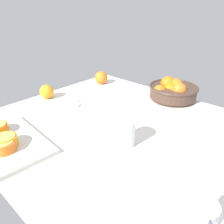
% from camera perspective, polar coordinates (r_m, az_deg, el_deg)
% --- Properties ---
extents(ground_plane, '(1.13, 0.98, 0.03)m').
position_cam_1_polar(ground_plane, '(0.94, 2.07, -4.65)').
color(ground_plane, silver).
extents(fruit_bowl, '(0.26, 0.26, 0.11)m').
position_cam_1_polar(fruit_bowl, '(1.23, 15.39, 5.39)').
color(fruit_bowl, '#473328').
rests_on(fruit_bowl, ground_plane).
extents(juice_glass, '(0.08, 0.08, 0.10)m').
position_cam_1_polar(juice_glass, '(0.81, 3.11, -5.60)').
color(juice_glass, white).
rests_on(juice_glass, ground_plane).
extents(cutting_board, '(0.37, 0.26, 0.02)m').
position_cam_1_polar(cutting_board, '(0.91, -25.59, -7.29)').
color(cutting_board, beige).
rests_on(cutting_board, ground_plane).
extents(orange_half_0, '(0.08, 0.08, 0.04)m').
position_cam_1_polar(orange_half_0, '(0.86, -25.74, -6.85)').
color(orange_half_0, orange).
rests_on(orange_half_0, cutting_board).
extents(orange_half_1, '(0.08, 0.08, 0.04)m').
position_cam_1_polar(orange_half_1, '(0.85, -26.09, -7.84)').
color(orange_half_1, orange).
rests_on(orange_half_1, cutting_board).
extents(loose_orange_0, '(0.08, 0.08, 0.08)m').
position_cam_1_polar(loose_orange_0, '(1.42, -2.80, 8.84)').
color(loose_orange_0, orange).
rests_on(loose_orange_0, ground_plane).
extents(loose_orange_1, '(0.08, 0.08, 0.08)m').
position_cam_1_polar(loose_orange_1, '(1.25, -16.46, 5.06)').
color(loose_orange_1, orange).
rests_on(loose_orange_1, ground_plane).
extents(spoon, '(0.14, 0.14, 0.01)m').
position_cam_1_polar(spoon, '(1.17, -8.57, 2.72)').
color(spoon, silver).
rests_on(spoon, ground_plane).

